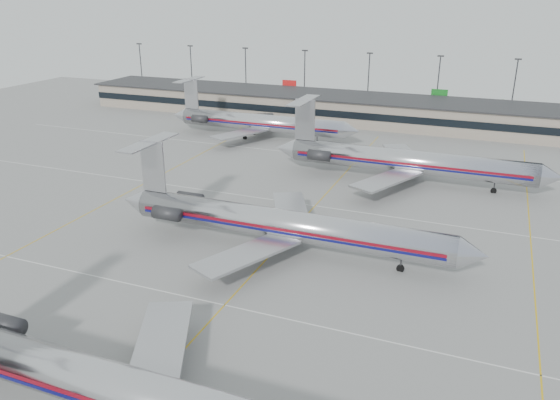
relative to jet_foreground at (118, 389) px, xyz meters
The scene contains 8 objects.
ground 8.66m from the jet_foreground, 94.90° to the left, with size 260.00×260.00×0.00m, color gray.
apron_markings 18.24m from the jet_foreground, 92.16° to the left, with size 160.00×0.15×0.02m, color silver.
terminal 105.86m from the jet_foreground, 90.37° to the left, with size 162.00×17.00×6.25m.
light_mast_row 119.99m from the jet_foreground, 90.32° to the left, with size 163.60×0.40×15.28m.
jet_foreground is the anchor object (origin of this frame).
jet_second_row 31.97m from the jet_foreground, 90.48° to the left, with size 47.53×27.99×12.44m.
jet_third_row 64.53m from the jet_foreground, 81.57° to the left, with size 47.43×29.17×12.97m.
jet_back_row 85.91m from the jet_foreground, 107.15° to the left, with size 44.20×27.19×12.09m.
Camera 1 is at (23.37, -33.25, 30.52)m, focal length 35.00 mm.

